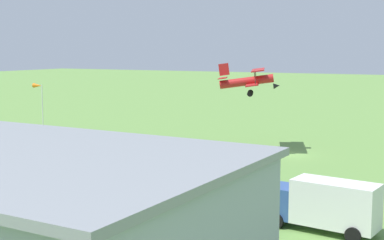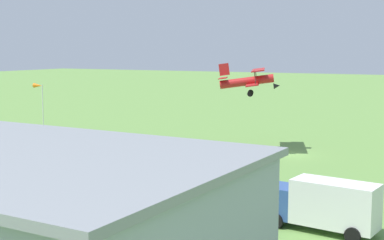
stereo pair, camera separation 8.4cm
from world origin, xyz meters
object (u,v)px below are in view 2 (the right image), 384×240
Objects in this scene: truck_flatbed_blue at (321,204)px; windsock at (39,90)px; biplane at (250,80)px; person_crossing_taxiway at (34,175)px; person_at_fence_line at (219,197)px.

truck_flatbed_blue is 1.11× the size of windsock.
biplane is at bearing -59.43° from truck_flatbed_blue.
person_crossing_taxiway is at bearing -1.58° from truck_flatbed_blue.
windsock is at bearing -48.55° from person_crossing_taxiway.
biplane is 24.70m from person_at_fence_line.
person_at_fence_line is (-16.22, -0.90, -0.06)m from person_crossing_taxiway.
windsock is at bearing -27.21° from truck_flatbed_blue.
windsock reaches higher than person_crossing_taxiway.
biplane is 4.56× the size of person_crossing_taxiway.
truck_flatbed_blue is (-14.34, 24.28, -6.05)m from biplane.
windsock is at bearing -30.19° from person_at_fence_line.
person_crossing_taxiway is at bearing 131.45° from windsock.
person_at_fence_line is at bearing -176.82° from person_crossing_taxiway.
person_crossing_taxiway is (23.85, -0.66, -0.85)m from truck_flatbed_blue.
biplane is at bearing -73.56° from person_at_fence_line.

